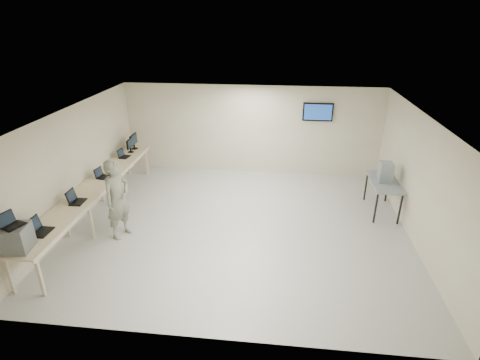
# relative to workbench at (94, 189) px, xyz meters

# --- Properties ---
(room) EXTENTS (8.01, 7.01, 2.81)m
(room) POSITION_rel_workbench_xyz_m (3.62, 0.06, 0.58)
(room) COLOR beige
(room) RESTS_ON ground
(workbench) EXTENTS (0.76, 6.00, 0.90)m
(workbench) POSITION_rel_workbench_xyz_m (0.00, 0.00, 0.00)
(workbench) COLOR beige
(workbench) RESTS_ON ground
(equipment_box) EXTENTS (0.48, 0.52, 0.48)m
(equipment_box) POSITION_rel_workbench_xyz_m (-0.06, -2.71, 0.31)
(equipment_box) COLOR slate
(equipment_box) RESTS_ON workbench
(laptop_on_box) EXTENTS (0.37, 0.40, 0.27)m
(laptop_on_box) POSITION_rel_workbench_xyz_m (-0.12, -2.71, 0.62)
(laptop_on_box) COLOR black
(laptop_on_box) RESTS_ON equipment_box
(laptop_0) EXTENTS (0.33, 0.40, 0.31)m
(laptop_0) POSITION_rel_workbench_xyz_m (-0.06, -2.14, 0.15)
(laptop_0) COLOR black
(laptop_0) RESTS_ON workbench
(laptop_1) EXTENTS (0.32, 0.38, 0.29)m
(laptop_1) POSITION_rel_workbench_xyz_m (-0.01, -0.87, 0.15)
(laptop_1) COLOR black
(laptop_1) RESTS_ON workbench
(laptop_2) EXTENTS (0.32, 0.36, 0.25)m
(laptop_2) POSITION_rel_workbench_xyz_m (-0.05, 0.53, 0.14)
(laptop_2) COLOR black
(laptop_2) RESTS_ON workbench
(laptop_3) EXTENTS (0.30, 0.35, 0.25)m
(laptop_3) POSITION_rel_workbench_xyz_m (-0.07, 2.00, 0.14)
(laptop_3) COLOR black
(laptop_3) RESTS_ON workbench
(monitor_near) EXTENTS (0.19, 0.42, 0.42)m
(monitor_near) POSITION_rel_workbench_xyz_m (-0.01, 2.45, 0.32)
(monitor_near) COLOR black
(monitor_near) RESTS_ON workbench
(monitor_far) EXTENTS (0.21, 0.47, 0.47)m
(monitor_far) POSITION_rel_workbench_xyz_m (-0.01, 2.75, 0.35)
(monitor_far) COLOR black
(monitor_far) RESTS_ON workbench
(soldier) EXTENTS (0.68, 0.81, 1.88)m
(soldier) POSITION_rel_workbench_xyz_m (0.90, -0.70, 0.11)
(soldier) COLOR #54584C
(soldier) RESTS_ON ground
(side_table) EXTENTS (0.67, 1.45, 0.87)m
(side_table) POSITION_rel_workbench_xyz_m (7.19, 1.16, -0.03)
(side_table) COLOR gray
(side_table) RESTS_ON ground
(storage_bins) EXTENTS (0.32, 0.36, 0.51)m
(storage_bins) POSITION_rel_workbench_xyz_m (7.17, 1.16, 0.29)
(storage_bins) COLOR #93A1AD
(storage_bins) RESTS_ON side_table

